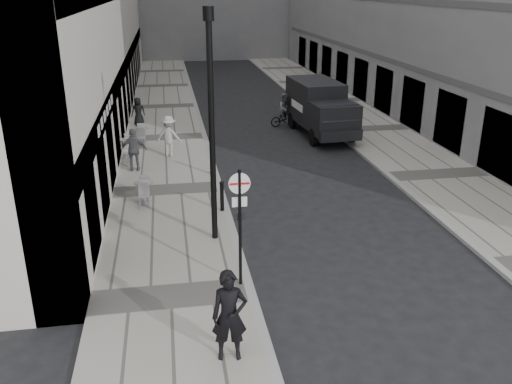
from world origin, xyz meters
TOP-DOWN VIEW (x-y plane):
  - ground at (0.00, 0.00)m, footprint 120.00×120.00m
  - sidewalk at (-2.00, 18.00)m, footprint 4.00×60.00m
  - far_sidewalk at (9.00, 18.00)m, footprint 4.00×60.00m
  - walking_man at (-0.82, 0.11)m, footprint 0.76×0.53m
  - sign_post at (-0.20, 3.00)m, footprint 0.54×0.09m
  - lamppost at (-0.60, 5.86)m, footprint 0.30×0.30m
  - bollard_near at (-0.15, 11.85)m, footprint 0.13×0.13m
  - bollard_far at (-0.15, 7.95)m, footprint 0.13×0.13m
  - panel_van at (5.99, 17.66)m, footprint 2.49×5.89m
  - cyclist at (4.61, 19.70)m, footprint 1.80×0.99m
  - pedestrian_a at (-3.28, 12.81)m, footprint 1.06×0.45m
  - pedestrian_b at (-1.81, 14.67)m, footprint 1.35×1.06m
  - pedestrian_c at (-3.40, 20.81)m, footprint 0.85×0.67m
  - cafe_table_near at (-2.80, 9.24)m, footprint 0.67×1.50m
  - cafe_table_mid at (-3.14, 16.95)m, footprint 0.71×1.59m
  - cafe_table_far at (-3.60, 14.68)m, footprint 0.78×1.76m

SIDE VIEW (x-z plane):
  - ground at x=0.00m, z-range 0.00..0.00m
  - sidewalk at x=-2.00m, z-range 0.00..0.12m
  - far_sidewalk at x=9.00m, z-range 0.00..0.12m
  - cafe_table_near at x=-2.80m, z-range 0.13..0.98m
  - cafe_table_mid at x=-3.14m, z-range 0.13..1.03m
  - bollard_far at x=-0.15m, z-range 0.12..1.11m
  - bollard_near at x=-0.15m, z-range 0.12..1.12m
  - cafe_table_far at x=-3.60m, z-range 0.13..1.13m
  - cyclist at x=4.61m, z-range -0.20..1.64m
  - pedestrian_c at x=-3.40m, z-range 0.12..1.65m
  - pedestrian_a at x=-3.28m, z-range 0.12..1.91m
  - pedestrian_b at x=-1.81m, z-range 0.12..1.96m
  - walking_man at x=-0.82m, z-range 0.12..2.12m
  - panel_van at x=5.99m, z-range 0.17..2.88m
  - sign_post at x=-0.20m, z-range 0.57..3.71m
  - lamppost at x=-0.60m, z-range 0.50..7.26m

